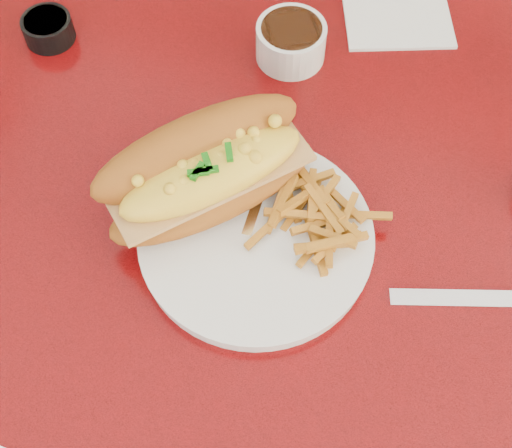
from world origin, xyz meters
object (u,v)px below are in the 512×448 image
(gravy_ramekin, at_px, (291,41))
(mac_hoagie, at_px, (207,170))
(fork, at_px, (267,173))
(sauce_cup_left, at_px, (48,28))
(diner_table, at_px, (312,241))
(booth_bench_far, at_px, (413,12))
(dinner_plate, at_px, (256,239))

(gravy_ramekin, bearing_deg, mac_hoagie, -93.32)
(fork, xyz_separation_m, sauce_cup_left, (-0.33, 0.11, -0.00))
(diner_table, relative_size, gravy_ramekin, 12.52)
(fork, bearing_deg, mac_hoagie, 127.77)
(booth_bench_far, bearing_deg, dinner_plate, -92.34)
(fork, relative_size, sauce_cup_left, 2.16)
(sauce_cup_left, bearing_deg, fork, -18.74)
(booth_bench_far, distance_m, mac_hoagie, 1.05)
(gravy_ramekin, height_order, sauce_cup_left, gravy_ramekin)
(dinner_plate, relative_size, mac_hoagie, 1.25)
(booth_bench_far, distance_m, fork, 0.98)
(fork, bearing_deg, booth_bench_far, -7.79)
(dinner_plate, relative_size, fork, 2.01)
(mac_hoagie, distance_m, gravy_ramekin, 0.23)
(diner_table, xyz_separation_m, gravy_ramekin, (-0.09, 0.15, 0.19))
(diner_table, height_order, booth_bench_far, booth_bench_far)
(fork, height_order, sauce_cup_left, sauce_cup_left)
(dinner_plate, xyz_separation_m, fork, (-0.02, 0.08, 0.01))
(diner_table, height_order, mac_hoagie, mac_hoagie)
(booth_bench_far, height_order, dinner_plate, booth_bench_far)
(dinner_plate, xyz_separation_m, sauce_cup_left, (-0.34, 0.19, 0.01))
(mac_hoagie, bearing_deg, dinner_plate, -75.41)
(booth_bench_far, relative_size, fork, 7.77)
(booth_bench_far, distance_m, gravy_ramekin, 0.84)
(booth_bench_far, height_order, fork, booth_bench_far)
(diner_table, height_order, gravy_ramekin, gravy_ramekin)
(dinner_plate, distance_m, sauce_cup_left, 0.39)
(diner_table, bearing_deg, sauce_cup_left, 168.63)
(booth_bench_far, distance_m, sauce_cup_left, 0.97)
(mac_hoagie, height_order, gravy_ramekin, mac_hoagie)
(booth_bench_far, relative_size, mac_hoagie, 4.82)
(dinner_plate, distance_m, fork, 0.08)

